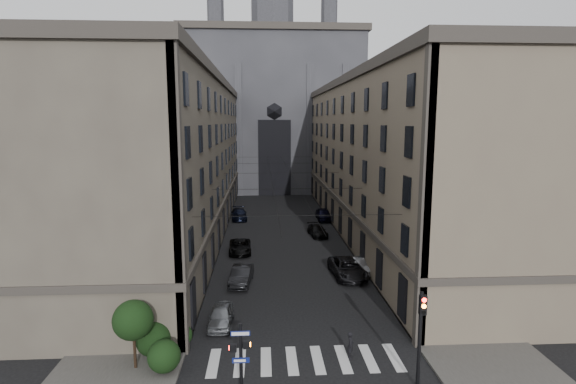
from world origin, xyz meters
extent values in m
cube|color=#383533|center=(-10.50, 36.00, 0.07)|extent=(7.00, 80.00, 0.15)
cube|color=#383533|center=(10.50, 36.00, 0.07)|extent=(7.00, 80.00, 0.15)
cube|color=beige|center=(0.00, 5.00, 0.01)|extent=(11.00, 3.20, 0.01)
cube|color=#494138|center=(-13.50, 36.00, 9.00)|extent=(13.00, 60.00, 18.00)
cube|color=#38332D|center=(-13.50, 36.00, 18.40)|extent=(13.60, 60.60, 0.90)
cube|color=#38332D|center=(-13.50, 36.00, 4.20)|extent=(13.40, 60.30, 0.50)
cube|color=brown|center=(13.50, 36.00, 9.00)|extent=(13.00, 60.00, 18.00)
cube|color=#38332D|center=(13.50, 36.00, 18.40)|extent=(13.60, 60.60, 0.90)
cube|color=#38332D|center=(13.50, 36.00, 4.20)|extent=(13.40, 60.30, 0.50)
cube|color=#2D2D33|center=(0.00, 75.00, 15.00)|extent=(34.00, 22.00, 30.00)
cube|color=#38332D|center=(0.00, 75.00, 30.50)|extent=(35.00, 23.00, 1.20)
cylinder|color=#2D2D33|center=(0.00, 75.00, 37.00)|extent=(8.40, 8.40, 14.00)
cone|color=#2D2D33|center=(-11.00, 72.00, 36.50)|extent=(3.20, 3.20, 13.00)
cone|color=#2D2D33|center=(11.00, 72.00, 36.50)|extent=(3.20, 3.20, 13.00)
cube|color=black|center=(0.00, 63.95, 7.00)|extent=(6.00, 0.30, 14.00)
cylinder|color=black|center=(-3.50, 1.50, 2.00)|extent=(0.18, 0.18, 4.00)
cube|color=orange|center=(-3.22, 1.50, 2.90)|extent=(0.34, 0.24, 0.38)
cube|color=#FF0C07|center=(-3.88, 1.60, 2.70)|extent=(0.34, 0.24, 0.38)
cube|color=navy|center=(-3.50, 1.37, 3.55)|extent=(0.95, 0.05, 0.24)
cube|color=navy|center=(-3.50, 1.37, 2.15)|extent=(0.85, 0.05, 0.27)
cylinder|color=black|center=(5.60, 2.00, 2.60)|extent=(0.20, 0.20, 5.20)
cube|color=black|center=(5.60, 1.78, 4.60)|extent=(0.34, 0.30, 1.00)
cylinder|color=#FF0C07|center=(5.60, 1.62, 4.92)|extent=(0.22, 0.05, 0.22)
cylinder|color=orange|center=(5.60, 1.62, 4.60)|extent=(0.22, 0.05, 0.22)
cylinder|color=black|center=(5.60, 1.62, 4.28)|extent=(0.22, 0.05, 0.22)
sphere|color=black|center=(-7.80, 4.00, 1.05)|extent=(1.80, 1.80, 1.80)
sphere|color=black|center=(-8.80, 5.80, 1.15)|extent=(2.00, 2.00, 2.00)
sphere|color=black|center=(-7.40, 6.80, 0.85)|extent=(1.40, 1.40, 1.40)
cylinder|color=black|center=(-9.50, 4.50, 1.35)|extent=(0.16, 0.16, 2.40)
sphere|color=black|center=(-9.50, 4.50, 2.95)|extent=(2.20, 2.20, 2.20)
cylinder|color=black|center=(0.00, 10.00, 7.50)|extent=(14.00, 0.03, 0.03)
cylinder|color=black|center=(0.00, 22.00, 7.50)|extent=(14.00, 0.03, 0.03)
cylinder|color=black|center=(0.00, 35.00, 7.50)|extent=(14.00, 0.03, 0.03)
cylinder|color=black|center=(0.00, 48.00, 7.50)|extent=(14.00, 0.03, 0.03)
cylinder|color=black|center=(0.00, 60.00, 7.50)|extent=(14.00, 0.03, 0.03)
cylinder|color=black|center=(-1.30, 36.00, 7.10)|extent=(0.03, 60.00, 0.03)
cylinder|color=black|center=(1.30, 36.00, 7.10)|extent=(0.03, 60.00, 0.03)
imported|color=gray|center=(-5.25, 9.88, 0.67)|extent=(1.66, 3.95, 1.34)
imported|color=black|center=(-4.20, 17.63, 0.75)|extent=(2.07, 4.70, 1.50)
imported|color=black|center=(-4.75, 26.78, 0.68)|extent=(2.47, 4.99, 1.36)
imported|color=black|center=(-5.64, 43.31, 0.74)|extent=(2.53, 5.29, 1.49)
imported|color=gray|center=(6.20, 19.91, 0.67)|extent=(1.72, 4.17, 1.34)
imported|color=black|center=(5.13, 18.86, 0.80)|extent=(3.01, 5.89, 1.59)
imported|color=black|center=(4.25, 33.34, 0.65)|extent=(2.36, 4.68, 1.30)
imported|color=black|center=(6.20, 42.18, 0.82)|extent=(1.96, 4.82, 1.64)
imported|color=black|center=(2.70, 5.16, 0.78)|extent=(0.53, 0.66, 1.57)
camera|label=1|loc=(-2.39, -19.08, 13.67)|focal=28.00mm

